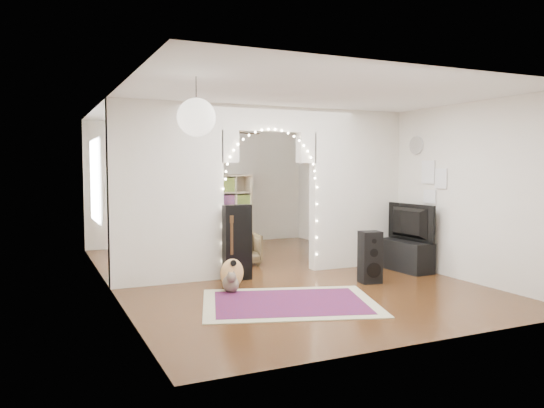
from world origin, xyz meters
name	(u,v)px	position (x,y,z in m)	size (l,w,h in m)	color
floor	(269,274)	(0.00, 0.00, 0.00)	(7.50, 7.50, 0.00)	black
ceiling	(269,106)	(0.00, 0.00, 2.70)	(5.00, 7.50, 0.02)	white
wall_back	(201,184)	(0.00, 3.75, 1.35)	(5.00, 0.02, 2.70)	silver
wall_front	(427,207)	(0.00, -3.75, 1.35)	(5.00, 0.02, 2.70)	silver
wall_left	(108,194)	(-2.50, 0.00, 1.35)	(0.02, 7.50, 2.70)	silver
wall_right	(395,188)	(2.50, 0.00, 1.35)	(0.02, 7.50, 2.70)	silver
divider_wall	(269,186)	(0.00, 0.00, 1.42)	(5.00, 0.20, 2.70)	silver
fairy_lights	(272,179)	(0.00, -0.13, 1.55)	(1.64, 0.04, 1.60)	#FFEABF
window	(95,181)	(-2.47, 1.80, 1.50)	(0.04, 1.20, 1.40)	white
wall_clock	(417,145)	(2.48, -0.60, 2.10)	(0.31, 0.31, 0.03)	white
picture_frames	(432,181)	(2.48, -1.00, 1.50)	(0.02, 0.50, 0.70)	white
paper_lantern	(196,117)	(-1.90, -2.40, 2.25)	(0.40, 0.40, 0.40)	white
ceiling_fan	(226,133)	(0.00, 2.00, 2.40)	(1.10, 1.10, 0.30)	#C88842
area_rug	(290,302)	(-0.52, -1.82, 0.01)	(2.19, 1.65, 0.02)	maroon
guitar_case	(237,243)	(-0.64, -0.25, 0.58)	(0.44, 0.15, 1.16)	black
acoustic_guitar	(232,261)	(-0.90, -0.72, 0.39)	(0.37, 0.24, 0.88)	tan
tabby_cat	(231,283)	(-1.01, -0.98, 0.13)	(0.29, 0.50, 0.33)	brown
floor_speaker	(370,257)	(1.10, -1.26, 0.39)	(0.34, 0.31, 0.78)	black
media_console	(405,256)	(2.20, -0.71, 0.25)	(0.40, 1.00, 0.50)	black
tv	(406,222)	(2.20, -0.71, 0.81)	(1.07, 0.14, 0.62)	black
bookcase	(218,210)	(0.29, 3.41, 0.78)	(1.53, 0.39, 1.57)	beige
dining_table	(195,215)	(-0.20, 3.50, 0.68)	(1.25, 0.88, 0.76)	brown
flower_vase	(195,207)	(-0.20, 3.50, 0.85)	(0.18, 0.18, 0.19)	white
dining_chair_left	(217,239)	(0.01, 2.63, 0.24)	(0.51, 0.52, 0.47)	#4A3C25
dining_chair_right	(242,249)	(-0.12, 0.90, 0.28)	(0.60, 0.62, 0.57)	#4A3C25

